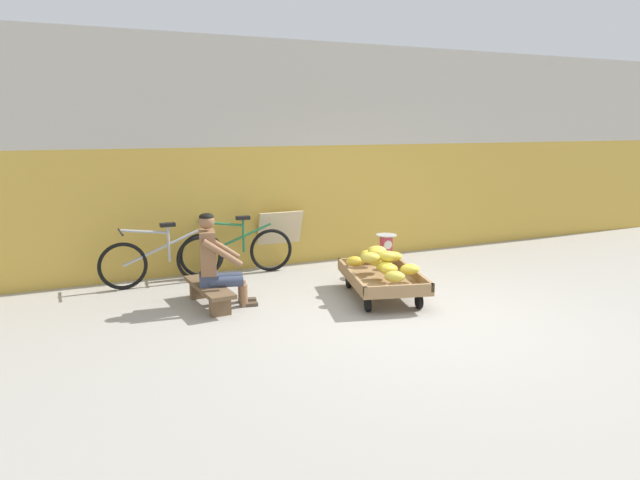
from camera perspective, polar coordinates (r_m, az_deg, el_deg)
name	(u,v)px	position (r m, az deg, el deg)	size (l,w,h in m)	color
ground_plane	(408,318)	(6.59, 8.78, -7.75)	(80.00, 80.00, 0.00)	#A39E93
back_wall	(303,155)	(8.98, -1.72, 8.51)	(16.00, 0.30, 3.38)	gold
banana_cart	(382,279)	(7.25, 6.22, -3.92)	(1.17, 1.60, 0.36)	#99754C
banana_pile	(382,261)	(7.24, 6.19, -2.08)	(0.89, 1.39, 0.26)	yellow
low_bench	(209,291)	(6.99, -11.02, -4.98)	(0.39, 1.12, 0.27)	brown
vendor_seated	(216,260)	(6.90, -10.41, -2.02)	(0.72, 0.56, 1.14)	brown
plastic_crate	(386,264)	(8.39, 6.58, -2.42)	(0.36, 0.28, 0.30)	gold
weighing_scale	(386,244)	(8.32, 6.64, -0.40)	(0.30, 0.30, 0.29)	#28282D
bicycle_near_left	(162,260)	(8.02, -15.56, -1.93)	(1.66, 0.48, 0.86)	black
bicycle_far_left	(237,250)	(8.39, -8.33, -1.05)	(1.66, 0.48, 0.86)	black
sign_board	(279,238)	(8.81, -4.12, 0.16)	(0.70, 0.30, 0.86)	#C6B289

